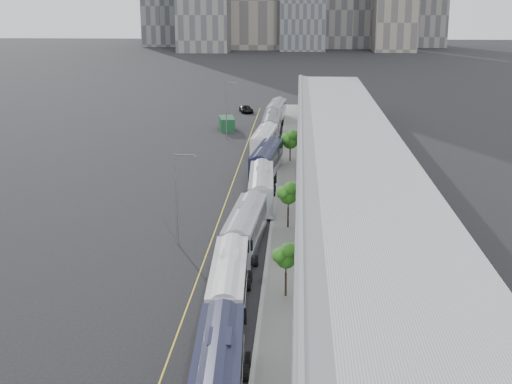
# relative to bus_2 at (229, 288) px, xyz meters

# --- Properties ---
(sidewalk) EXTENTS (10.00, 170.00, 0.12)m
(sidewalk) POSITION_rel_bus_2_xyz_m (7.29, 21.69, -1.54)
(sidewalk) COLOR gray
(sidewalk) RESTS_ON ground
(lane_line) EXTENTS (0.12, 160.00, 0.02)m
(lane_line) POSITION_rel_bus_2_xyz_m (-3.21, 21.69, -1.59)
(lane_line) COLOR gold
(lane_line) RESTS_ON ground
(depot) EXTENTS (12.45, 160.40, 7.20)m
(depot) POSITION_rel_bus_2_xyz_m (11.29, 21.69, 1.91)
(depot) COLOR gray
(depot) RESTS_ON ground
(bus_2) EXTENTS (3.21, 13.11, 3.80)m
(bus_2) POSITION_rel_bus_2_xyz_m (0.00, 0.00, 0.00)
(bus_2) COLOR silver
(bus_2) RESTS_ON ground
(bus_3) EXTENTS (3.47, 13.37, 3.87)m
(bus_3) POSITION_rel_bus_2_xyz_m (0.27, 13.47, 0.03)
(bus_3) COLOR gray
(bus_3) RESTS_ON ground
(bus_4) EXTENTS (3.26, 13.53, 3.93)m
(bus_4) POSITION_rel_bus_2_xyz_m (0.98, 28.13, 0.05)
(bus_4) COLOR #A7AAB1
(bus_4) RESTS_ON ground
(bus_5) EXTENTS (4.04, 13.66, 3.93)m
(bus_5) POSITION_rel_bus_2_xyz_m (0.92, 42.57, 0.06)
(bus_5) COLOR #161A32
(bus_5) RESTS_ON ground
(bus_6) EXTENTS (3.59, 13.36, 3.86)m
(bus_6) POSITION_rel_bus_2_xyz_m (-0.02, 55.54, 0.02)
(bus_6) COLOR white
(bus_6) RESTS_ON ground
(bus_7) EXTENTS (3.07, 13.85, 4.05)m
(bus_7) POSITION_rel_bus_2_xyz_m (0.56, 69.16, 0.10)
(bus_7) COLOR slate
(bus_7) RESTS_ON ground
(bus_8) EXTENTS (3.53, 13.20, 3.81)m
(bus_8) POSITION_rel_bus_2_xyz_m (0.82, 85.48, 0.01)
(bus_8) COLOR #92959B
(bus_8) RESTS_ON ground
(tree_1) EXTENTS (1.60, 1.60, 4.29)m
(tree_1) POSITION_rel_bus_2_xyz_m (4.29, 2.17, 1.84)
(tree_1) COLOR black
(tree_1) RESTS_ON ground
(tree_2) EXTENTS (1.83, 1.83, 4.69)m
(tree_2) POSITION_rel_bus_2_xyz_m (4.18, 19.64, 2.13)
(tree_2) COLOR black
(tree_2) RESTS_ON ground
(tree_3) EXTENTS (2.29, 2.29, 4.53)m
(tree_3) POSITION_rel_bus_2_xyz_m (3.95, 50.50, 1.77)
(tree_3) COLOR black
(tree_3) RESTS_ON ground
(street_lamp_near) EXTENTS (2.04, 0.22, 8.92)m
(street_lamp_near) POSITION_rel_bus_2_xyz_m (-6.10, 13.97, 3.54)
(street_lamp_near) COLOR #59595E
(street_lamp_near) RESTS_ON ground
(street_lamp_far) EXTENTS (2.04, 0.22, 9.56)m
(street_lamp_far) POSITION_rel_bus_2_xyz_m (-6.71, 66.82, 3.87)
(street_lamp_far) COLOR #59595E
(street_lamp_far) RESTS_ON ground
(shipping_container) EXTENTS (3.40, 5.94, 2.29)m
(shipping_container) POSITION_rel_bus_2_xyz_m (-7.73, 75.48, -0.46)
(shipping_container) COLOR #123D20
(shipping_container) RESTS_ON ground
(suv) EXTENTS (3.43, 5.42, 1.39)m
(suv) POSITION_rel_bus_2_xyz_m (-5.71, 95.56, -0.91)
(suv) COLOR black
(suv) RESTS_ON ground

